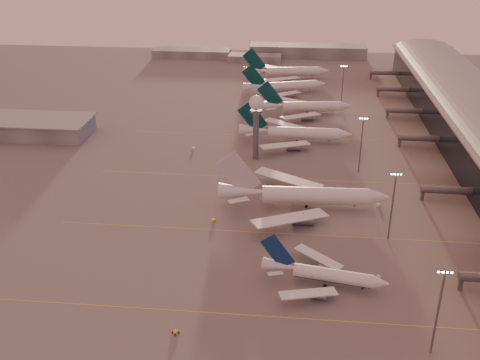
# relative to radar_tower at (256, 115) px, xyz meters

# --- Properties ---
(ground) EXTENTS (700.00, 700.00, 0.00)m
(ground) POSITION_rel_radar_tower_xyz_m (-5.00, -120.00, -20.95)
(ground) COLOR #5E5B5B
(ground) RESTS_ON ground
(taxiway_markings) EXTENTS (180.00, 185.25, 0.02)m
(taxiway_markings) POSITION_rel_radar_tower_xyz_m (25.00, -64.00, -20.94)
(taxiway_markings) COLOR gold
(taxiway_markings) RESTS_ON ground
(hangar) EXTENTS (82.00, 27.00, 8.50)m
(hangar) POSITION_rel_radar_tower_xyz_m (-125.00, 20.00, -16.63)
(hangar) COLOR slate
(hangar) RESTS_ON ground
(radar_tower) EXTENTS (6.40, 6.40, 31.10)m
(radar_tower) POSITION_rel_radar_tower_xyz_m (0.00, 0.00, 0.00)
(radar_tower) COLOR #595B61
(radar_tower) RESTS_ON ground
(mast_a) EXTENTS (3.60, 0.56, 25.00)m
(mast_a) POSITION_rel_radar_tower_xyz_m (53.00, -120.00, -7.21)
(mast_a) COLOR #595B61
(mast_a) RESTS_ON ground
(mast_b) EXTENTS (3.60, 0.56, 25.00)m
(mast_b) POSITION_rel_radar_tower_xyz_m (50.00, -65.00, -7.21)
(mast_b) COLOR #595B61
(mast_b) RESTS_ON ground
(mast_c) EXTENTS (3.60, 0.56, 25.00)m
(mast_c) POSITION_rel_radar_tower_xyz_m (45.00, -10.00, -7.21)
(mast_c) COLOR #595B61
(mast_c) RESTS_ON ground
(mast_d) EXTENTS (3.60, 0.56, 25.00)m
(mast_d) POSITION_rel_radar_tower_xyz_m (43.00, 80.00, -7.21)
(mast_d) COLOR #595B61
(mast_d) RESTS_ON ground
(distant_horizon) EXTENTS (165.00, 37.50, 9.00)m
(distant_horizon) POSITION_rel_radar_tower_xyz_m (-2.38, 205.14, -17.06)
(distant_horizon) COLOR slate
(distant_horizon) RESTS_ON ground
(narrowbody_mid) EXTENTS (37.94, 30.03, 14.92)m
(narrowbody_mid) POSITION_rel_radar_tower_xyz_m (27.22, -93.68, -17.93)
(narrowbody_mid) COLOR white
(narrowbody_mid) RESTS_ON ground
(widebody_white) EXTENTS (64.04, 51.25, 22.51)m
(widebody_white) POSITION_rel_radar_tower_xyz_m (21.39, -45.53, -17.05)
(widebody_white) COLOR white
(widebody_white) RESTS_ON ground
(greentail_a) EXTENTS (55.13, 44.56, 20.04)m
(greentail_a) POSITION_rel_radar_tower_xyz_m (17.65, 22.63, -17.41)
(greentail_a) COLOR white
(greentail_a) RESTS_ON ground
(greentail_b) EXTENTS (52.43, 42.09, 19.10)m
(greentail_b) POSITION_rel_radar_tower_xyz_m (22.70, 65.92, -17.58)
(greentail_b) COLOR white
(greentail_b) RESTS_ON ground
(greentail_c) EXTENTS (52.01, 41.38, 19.47)m
(greentail_c) POSITION_rel_radar_tower_xyz_m (10.50, 105.84, -17.51)
(greentail_c) COLOR white
(greentail_c) RESTS_ON ground
(greentail_d) EXTENTS (58.27, 46.70, 21.29)m
(greentail_d) POSITION_rel_radar_tower_xyz_m (10.50, 140.48, -17.19)
(greentail_d) COLOR white
(greentail_d) RESTS_ON ground
(gsv_tug_mid) EXTENTS (3.80, 3.67, 0.95)m
(gsv_tug_mid) POSITION_rel_radar_tower_xyz_m (-12.01, -119.50, -20.46)
(gsv_tug_mid) COLOR yellow
(gsv_tug_mid) RESTS_ON ground
(gsv_truck_b) EXTENTS (5.51, 3.01, 2.11)m
(gsv_truck_b) POSITION_rel_radar_tower_xyz_m (44.33, -88.85, -19.87)
(gsv_truck_b) COLOR white
(gsv_truck_b) RESTS_ON ground
(gsv_truck_c) EXTENTS (5.86, 5.27, 2.35)m
(gsv_truck_c) POSITION_rel_radar_tower_xyz_m (-10.28, -59.00, -19.75)
(gsv_truck_c) COLOR yellow
(gsv_truck_c) RESTS_ON ground
(gsv_catering_b) EXTENTS (5.33, 2.91, 4.19)m
(gsv_catering_b) POSITION_rel_radar_tower_xyz_m (49.86, -41.29, -18.86)
(gsv_catering_b) COLOR white
(gsv_catering_b) RESTS_ON ground
(gsv_tug_far) EXTENTS (3.90, 4.31, 1.06)m
(gsv_tug_far) POSITION_rel_radar_tower_xyz_m (18.02, -20.09, -20.40)
(gsv_tug_far) COLOR white
(gsv_tug_far) RESTS_ON ground
(gsv_truck_d) EXTENTS (3.36, 6.39, 2.45)m
(gsv_truck_d) POSITION_rel_radar_tower_xyz_m (-29.95, 8.77, -19.70)
(gsv_truck_d) COLOR white
(gsv_truck_d) RESTS_ON ground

